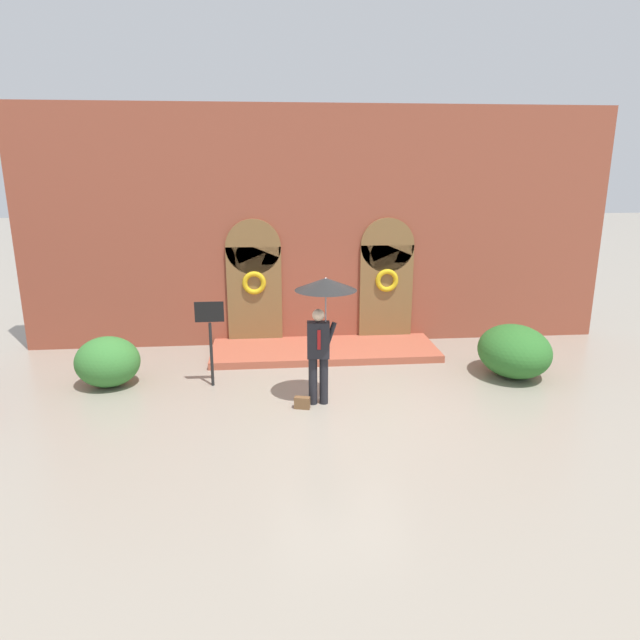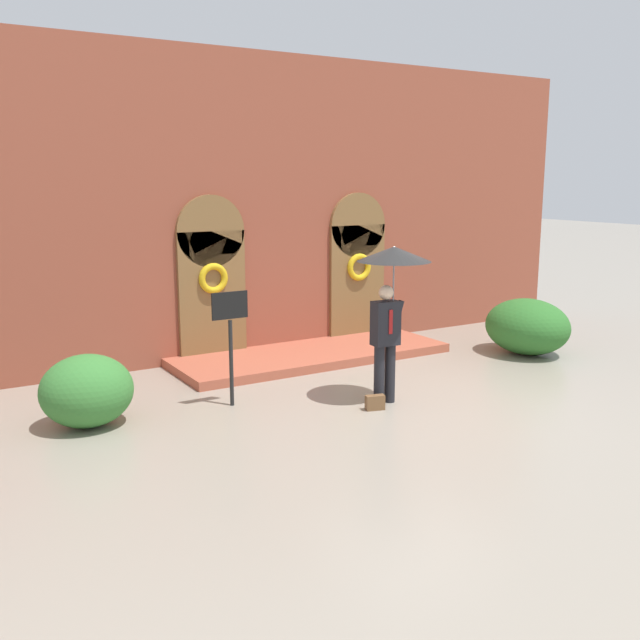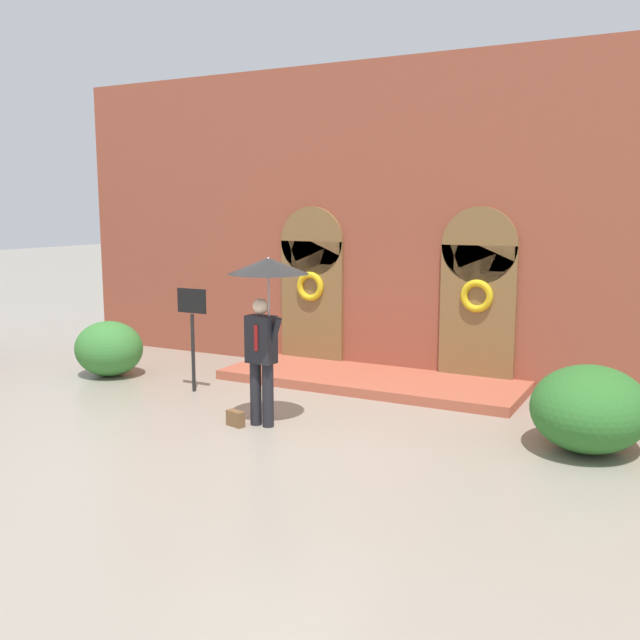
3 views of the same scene
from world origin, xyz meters
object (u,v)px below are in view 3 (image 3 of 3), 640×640
Objects in this scene: person_with_umbrella at (267,290)px; handbag at (235,419)px; sign_post at (192,322)px; shrub_left at (109,349)px; shrub_right at (589,408)px.

person_with_umbrella is 8.44× the size of handbag.
shrub_left is at bearing 174.60° from sign_post.
handbag is 0.22× the size of shrub_left.
shrub_right is (6.20, -0.01, -0.63)m from sign_post.
shrub_left is 8.25m from shrub_right.
shrub_left is at bearing 178.59° from shrub_right.
sign_post is 6.23m from shrub_right.
shrub_right is at bearing -1.41° from shrub_left.
person_with_umbrella is at bearing -165.29° from shrub_right.
person_with_umbrella reaches higher than handbag.
sign_post reaches higher than shrub_left.
sign_post is 2.17m from shrub_left.
shrub_left is (-4.17, 1.27, -1.41)m from person_with_umbrella.
person_with_umbrella is 1.86m from handbag.
shrub_right is at bearing -0.08° from sign_post.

